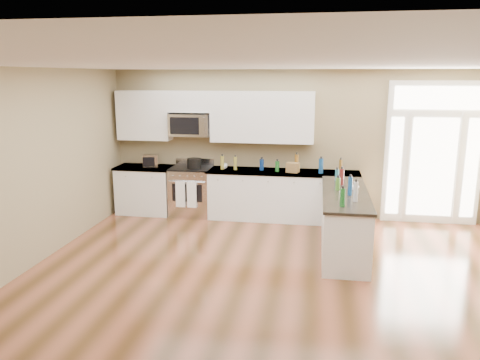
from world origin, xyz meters
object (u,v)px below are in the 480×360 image
object	(u,v)px
toaster_oven	(151,161)
peninsula_cabinet	(344,223)
kitchen_range	(192,191)
stockpot	(194,163)

from	to	relation	value
toaster_oven	peninsula_cabinet	bearing A→B (deg)	-33.01
peninsula_cabinet	kitchen_range	bearing A→B (deg)	153.05
peninsula_cabinet	toaster_oven	distance (m)	3.96
kitchen_range	stockpot	world-z (taller)	stockpot
kitchen_range	stockpot	distance (m)	0.59
stockpot	peninsula_cabinet	bearing A→B (deg)	-26.22
peninsula_cabinet	kitchen_range	world-z (taller)	kitchen_range
peninsula_cabinet	kitchen_range	distance (m)	3.20
toaster_oven	stockpot	bearing A→B (deg)	-15.45
peninsula_cabinet	kitchen_range	xyz separation A→B (m)	(-2.85, 1.45, 0.04)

